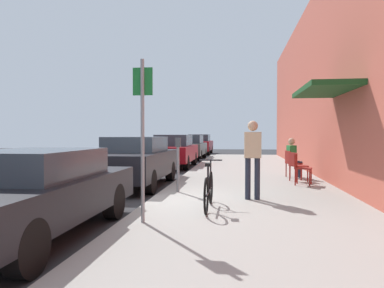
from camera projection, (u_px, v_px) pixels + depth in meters
name	position (u px, v px, depth m)	size (l,w,h in m)	color
ground_plane	(149.00, 205.00, 7.92)	(60.00, 60.00, 0.00)	#2D2D30
sidewalk_slab	(251.00, 190.00, 9.62)	(4.50, 32.00, 0.12)	#9E9B93
building_facade	(348.00, 67.00, 9.22)	(1.40, 32.00, 6.49)	#BC5442
parked_car_0	(31.00, 192.00, 5.35)	(1.80, 4.40, 1.30)	black
parked_car_1	(135.00, 161.00, 10.73)	(1.80, 4.40, 1.46)	black
parked_car_2	(174.00, 151.00, 17.00)	(1.80, 4.40, 1.51)	maroon
parked_car_3	(189.00, 147.00, 22.43)	(1.80, 4.40, 1.48)	#47514C
parked_car_4	(199.00, 144.00, 28.14)	(1.80, 4.40, 1.53)	maroon
parking_meter	(178.00, 161.00, 8.91)	(0.12, 0.10, 1.32)	slate
street_sign	(143.00, 127.00, 5.82)	(0.32, 0.06, 2.60)	gray
bicycle_0	(209.00, 190.00, 6.89)	(0.46, 1.71, 0.90)	black
cafe_chair_0	(300.00, 167.00, 10.19)	(0.55, 0.55, 0.87)	maroon
cafe_chair_1	(296.00, 165.00, 10.94)	(0.56, 0.56, 0.87)	maroon
cafe_chair_2	(291.00, 162.00, 11.92)	(0.52, 0.52, 0.87)	maroon
seated_patron_2	(293.00, 156.00, 11.92)	(0.48, 0.43, 1.29)	#232838
pedestrian_standing	(253.00, 153.00, 7.88)	(0.36, 0.22, 1.70)	#232838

